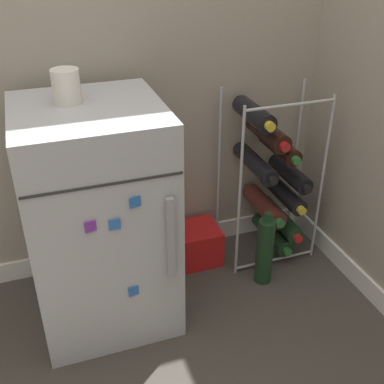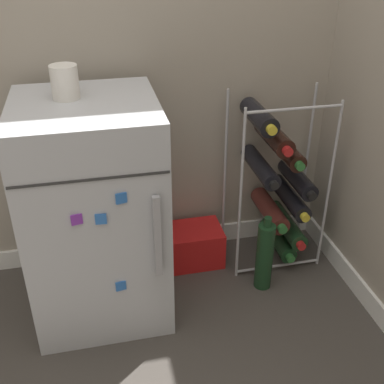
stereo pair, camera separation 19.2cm
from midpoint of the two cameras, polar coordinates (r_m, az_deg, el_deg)
The scene contains 6 objects.
ground_plane at distance 1.89m, azimuth -4.26°, elevation -17.33°, with size 14.00×14.00×0.00m, color #423D38.
mini_fridge at distance 1.80m, azimuth -13.98°, elevation -3.13°, with size 0.49×0.53×0.85m.
wine_rack at distance 2.12m, azimuth 6.94°, elevation 1.45°, with size 0.40×0.33×0.78m.
soda_box at distance 2.19m, azimuth -2.88°, elevation -6.41°, with size 0.27×0.19×0.17m.
fridge_top_cup at distance 1.65m, azimuth -18.01°, elevation 11.75°, with size 0.09×0.09×0.11m.
loose_bottle_floor at distance 2.05m, azimuth 5.97°, elevation -7.04°, with size 0.07×0.07×0.35m.
Camera 1 is at (-0.39, -1.23, 1.38)m, focal length 45.00 mm.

